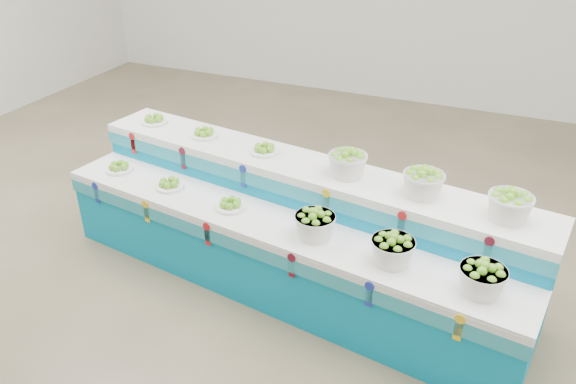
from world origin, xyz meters
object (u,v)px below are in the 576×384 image
(display_stand, at_px, (288,229))
(basket_lower_left, at_px, (315,224))
(basket_upper_right, at_px, (510,205))
(plate_upper_mid, at_px, (204,132))

(display_stand, bearing_deg, basket_lower_left, -32.72)
(basket_upper_right, bearing_deg, display_stand, -179.71)
(basket_lower_left, xyz_separation_m, basket_upper_right, (1.32, 0.32, 0.30))
(plate_upper_mid, bearing_deg, basket_upper_right, -8.53)
(display_stand, bearing_deg, plate_upper_mid, 166.56)
(display_stand, xyz_separation_m, basket_upper_right, (1.68, 0.01, 0.62))
(display_stand, distance_m, basket_lower_left, 0.57)
(display_stand, xyz_separation_m, plate_upper_mid, (-1.03, 0.41, 0.55))
(display_stand, relative_size, basket_lower_left, 13.31)
(basket_upper_right, bearing_deg, plate_upper_mid, 171.47)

